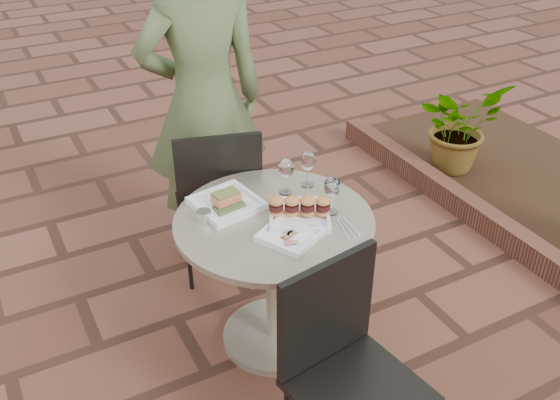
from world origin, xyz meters
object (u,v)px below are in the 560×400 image
plate_salmon (226,203)px  plate_tuna (290,235)px  diner (204,103)px  plate_sliders (300,210)px  chair_near (343,357)px  chair_far (218,192)px  cafe_table (274,263)px

plate_salmon → plate_tuna: size_ratio=1.05×
diner → plate_tuna: (-0.04, -1.03, -0.21)m
plate_sliders → plate_tuna: 0.16m
diner → plate_salmon: size_ratio=5.99×
chair_near → plate_sliders: (0.18, 0.65, 0.22)m
chair_near → chair_far: bearing=78.8°
plate_salmon → plate_sliders: plate_sliders is taller
diner → plate_sliders: diner is taller
cafe_table → plate_salmon: (-0.15, 0.19, 0.27)m
chair_near → plate_tuna: 0.58m
cafe_table → diner: 0.99m
chair_far → plate_salmon: (-0.12, -0.41, 0.20)m
plate_salmon → plate_tuna: plate_salmon is taller
cafe_table → plate_tuna: size_ratio=2.96×
plate_sliders → chair_far: bearing=100.9°
diner → plate_tuna: size_ratio=6.27×
plate_sliders → plate_salmon: bearing=136.2°
chair_near → plate_salmon: chair_near is taller
chair_far → diner: 0.48m
cafe_table → chair_far: chair_far is taller
plate_tuna → diner: bearing=88.0°
plate_sliders → diner: bearing=94.6°
plate_salmon → chair_near: bearing=-85.5°
cafe_table → chair_far: size_ratio=0.97×
cafe_table → plate_sliders: size_ratio=2.51×
cafe_table → plate_salmon: 0.36m
plate_salmon → plate_sliders: (0.25, -0.24, 0.02)m
cafe_table → chair_near: (-0.08, -0.70, 0.07)m
diner → cafe_table: bearing=95.1°
chair_near → plate_sliders: 0.71m
plate_sliders → plate_tuna: bearing=-134.3°
chair_far → chair_near: bearing=103.2°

